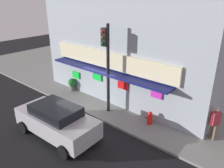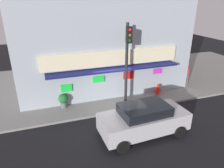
% 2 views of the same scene
% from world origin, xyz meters
% --- Properties ---
extents(ground_plane, '(50.77, 50.77, 0.00)m').
position_xyz_m(ground_plane, '(0.00, 0.00, 0.00)').
color(ground_plane, black).
extents(sidewalk, '(33.84, 10.69, 0.13)m').
position_xyz_m(sidewalk, '(0.00, 5.35, 0.07)').
color(sidewalk, gray).
rests_on(sidewalk, ground_plane).
extents(corner_building, '(12.00, 9.28, 6.40)m').
position_xyz_m(corner_building, '(0.26, 6.03, 3.33)').
color(corner_building, '#9EA8B2').
rests_on(corner_building, sidewalk).
extents(traffic_light, '(0.32, 0.58, 5.14)m').
position_xyz_m(traffic_light, '(0.85, 0.93, 3.42)').
color(traffic_light, black).
rests_on(traffic_light, sidewalk).
extents(fire_hydrant, '(0.52, 0.28, 0.75)m').
position_xyz_m(fire_hydrant, '(3.51, 1.39, 0.49)').
color(fire_hydrant, red).
rests_on(fire_hydrant, sidewalk).
extents(trash_can, '(0.59, 0.59, 0.94)m').
position_xyz_m(trash_can, '(-1.40, 2.23, 0.60)').
color(trash_can, '#2D2D2D').
rests_on(trash_can, sidewalk).
extents(pedestrian, '(0.42, 0.55, 1.71)m').
position_xyz_m(pedestrian, '(6.53, 2.25, 1.07)').
color(pedestrian, brown).
rests_on(pedestrian, sidewalk).
extents(potted_plant_by_doorway, '(0.60, 0.60, 0.91)m').
position_xyz_m(potted_plant_by_doorway, '(-3.14, 1.62, 0.65)').
color(potted_plant_by_doorway, '#59595B').
rests_on(potted_plant_by_doorway, sidewalk).
extents(parked_car_silver, '(4.55, 2.26, 1.67)m').
position_xyz_m(parked_car_silver, '(0.44, -2.37, 0.87)').
color(parked_car_silver, '#B7B7BC').
rests_on(parked_car_silver, ground_plane).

